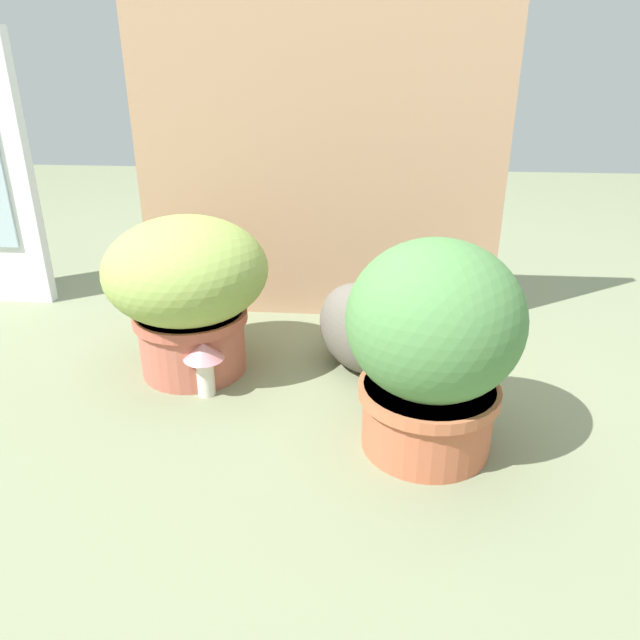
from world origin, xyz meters
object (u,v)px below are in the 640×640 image
at_px(mushroom_ornament_pink, 204,358).
at_px(leafy_planter, 433,344).
at_px(cat, 366,326).
at_px(grass_planter, 188,287).

bearing_deg(mushroom_ornament_pink, leafy_planter, -17.72).
distance_m(leafy_planter, cat, 0.34).
bearing_deg(mushroom_ornament_pink, cat, 21.79).
distance_m(grass_planter, cat, 0.43).
bearing_deg(grass_planter, leafy_planter, -26.38).
height_order(grass_planter, leafy_planter, leafy_planter).
height_order(leafy_planter, mushroom_ornament_pink, leafy_planter).
distance_m(grass_planter, mushroom_ornament_pink, 0.18).
bearing_deg(cat, grass_planter, -176.08).
height_order(leafy_planter, cat, leafy_planter).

